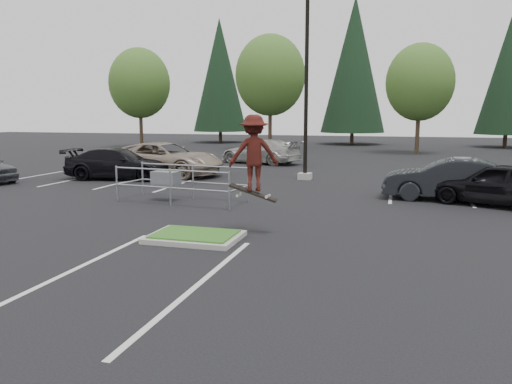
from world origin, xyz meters
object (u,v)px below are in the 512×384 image
(conif_b, at_px, (354,65))
(skateboarder, at_px, (253,154))
(conif_c, at_px, (510,71))
(car_r_charc, at_px, (450,179))
(light_pole, at_px, (306,81))
(cart_corral, at_px, (170,179))
(decid_c, at_px, (420,85))
(car_far_silver, at_px, (262,151))
(decid_b, at_px, (270,78))
(car_l_black, at_px, (118,164))
(car_l_tan, at_px, (165,159))
(car_r_black, at_px, (500,184))
(decid_a, at_px, (140,85))
(conif_a, at_px, (220,75))

(conif_b, bearing_deg, skateboarder, -88.26)
(conif_c, distance_m, car_r_charc, 33.19)
(light_pole, relative_size, conif_c, 0.81)
(cart_corral, relative_size, skateboarder, 2.09)
(decid_c, distance_m, cart_corral, 26.94)
(car_far_silver, bearing_deg, car_r_charc, 59.72)
(decid_b, bearing_deg, car_l_black, -95.45)
(car_l_tan, xyz_separation_m, car_r_charc, (13.00, -3.76, -0.08))
(cart_corral, bearing_deg, light_pole, 70.39)
(conif_c, height_order, car_r_black, conif_c)
(car_l_tan, bearing_deg, conif_c, -31.27)
(decid_c, xyz_separation_m, car_r_charc, (0.51, -22.09, -4.50))
(decid_a, xyz_separation_m, car_r_charc, (24.51, -22.29, -4.83))
(conif_c, relative_size, car_r_charc, 2.74)
(cart_corral, bearing_deg, car_l_tan, 124.14)
(conif_c, xyz_separation_m, car_r_black, (-6.00, -32.50, -6.11))
(light_pole, height_order, car_r_black, light_pole)
(car_l_tan, bearing_deg, car_far_silver, -17.55)
(conif_b, bearing_deg, light_pole, -88.99)
(conif_c, xyz_separation_m, cart_corral, (-17.00, -34.66, -6.06))
(decid_c, height_order, car_far_silver, decid_c)
(conif_b, distance_m, car_l_black, 32.64)
(decid_c, xyz_separation_m, conif_c, (8.01, 9.67, 1.59))
(conif_b, xyz_separation_m, cart_corral, (-3.00, -35.66, -7.06))
(skateboarder, relative_size, car_r_black, 0.51)
(decid_c, bearing_deg, skateboarder, -99.43)
(cart_corral, xyz_separation_m, car_r_charc, (9.50, 2.91, -0.04))
(decid_b, bearing_deg, conif_a, 130.17)
(decid_b, height_order, conif_c, conif_c)
(light_pole, relative_size, car_l_black, 2.02)
(light_pole, relative_size, car_l_tan, 1.70)
(decid_b, bearing_deg, light_pole, -70.65)
(car_l_black, bearing_deg, decid_c, -43.55)
(cart_corral, xyz_separation_m, car_l_black, (-5.00, 4.83, -0.06))
(decid_a, bearing_deg, conif_c, 16.48)
(conif_a, xyz_separation_m, car_l_black, (6.00, -30.33, -6.37))
(light_pole, xyz_separation_m, conif_b, (-0.50, 28.50, 3.29))
(conif_a, bearing_deg, car_l_black, -78.81)
(conif_c, bearing_deg, car_l_tan, -126.21)
(decid_c, xyz_separation_m, conif_a, (-19.99, 10.17, 1.84))
(decid_b, distance_m, conif_c, 21.94)
(car_far_silver, bearing_deg, light_pole, 48.08)
(decid_a, distance_m, car_l_black, 23.20)
(conif_b, height_order, car_r_black, conif_b)
(car_l_tan, bearing_deg, light_pole, -80.98)
(decid_a, xyz_separation_m, skateboarder, (19.21, -29.03, -3.52))
(light_pole, height_order, car_r_charc, light_pole)
(decid_a, xyz_separation_m, decid_c, (24.00, -0.20, -0.33))
(decid_a, relative_size, car_r_charc, 1.95)
(conif_c, height_order, car_r_charc, conif_c)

